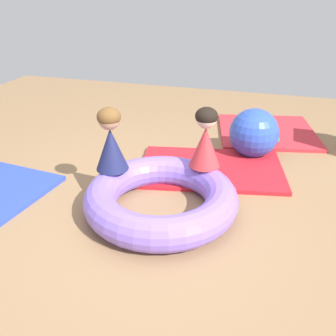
% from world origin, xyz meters
% --- Properties ---
extents(ground_plane, '(8.00, 8.00, 0.00)m').
position_xyz_m(ground_plane, '(0.00, 0.00, 0.00)').
color(ground_plane, '#93704C').
extents(gym_mat_near_right, '(1.58, 1.18, 0.04)m').
position_xyz_m(gym_mat_near_right, '(0.38, 0.90, 0.02)').
color(gym_mat_near_right, red).
rests_on(gym_mat_near_right, ground).
extents(gym_mat_far_right, '(1.38, 1.38, 0.04)m').
position_xyz_m(gym_mat_far_right, '(0.86, 2.12, 0.02)').
color(gym_mat_far_right, red).
rests_on(gym_mat_far_right, ground).
extents(inflatable_cushion, '(1.26, 1.26, 0.27)m').
position_xyz_m(inflatable_cushion, '(0.13, 0.03, 0.13)').
color(inflatable_cushion, '#8466E0').
rests_on(inflatable_cushion, ground).
extents(child_in_red, '(0.33, 0.33, 0.53)m').
position_xyz_m(child_in_red, '(0.39, 0.45, 0.53)').
color(child_in_red, red).
rests_on(child_in_red, inflatable_cushion).
extents(child_in_navy, '(0.34, 0.34, 0.55)m').
position_xyz_m(child_in_navy, '(-0.36, 0.16, 0.53)').
color(child_in_navy, navy).
rests_on(child_in_navy, inflatable_cushion).
extents(play_ball_orange, '(0.08, 0.08, 0.08)m').
position_xyz_m(play_ball_orange, '(-0.13, 0.50, 0.08)').
color(play_ball_orange, orange).
rests_on(play_ball_orange, gym_mat_near_right).
extents(play_ball_teal, '(0.10, 0.10, 0.10)m').
position_xyz_m(play_ball_teal, '(0.97, 1.71, 0.09)').
color(play_ball_teal, teal).
rests_on(play_ball_teal, gym_mat_far_right).
extents(play_ball_green, '(0.09, 0.09, 0.09)m').
position_xyz_m(play_ball_green, '(0.66, 2.24, 0.08)').
color(play_ball_green, green).
rests_on(play_ball_green, gym_mat_far_right).
extents(exercise_ball_large, '(0.53, 0.53, 0.53)m').
position_xyz_m(exercise_ball_large, '(0.74, 1.38, 0.26)').
color(exercise_ball_large, blue).
rests_on(exercise_ball_large, ground).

